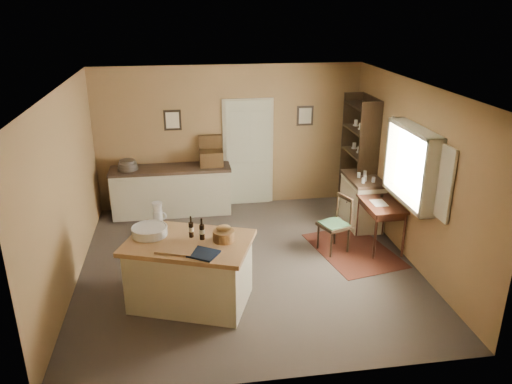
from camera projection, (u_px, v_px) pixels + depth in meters
ground at (248, 264)px, 7.63m from camera, size 5.00×5.00×0.00m
wall_back at (230, 137)px, 9.45m from camera, size 5.00×0.10×2.70m
wall_front at (282, 269)px, 4.84m from camera, size 5.00×0.10×2.70m
wall_left at (66, 191)px, 6.80m from camera, size 0.10×5.00×2.70m
wall_right at (412, 173)px, 7.50m from camera, size 0.10×5.00×2.70m
ceiling at (247, 87)px, 6.66m from camera, size 5.00×5.00×0.00m
door at (248, 152)px, 9.58m from camera, size 0.97×0.06×2.11m
framed_prints at (240, 118)px, 9.33m from camera, size 2.82×0.02×0.38m
window at (414, 165)px, 7.23m from camera, size 0.25×1.99×1.12m
work_island at (189, 270)px, 6.53m from camera, size 1.83×1.51×1.20m
sideboard at (172, 189)px, 9.33m from camera, size 2.21×0.63×1.18m
rug at (353, 250)px, 8.06m from camera, size 1.39×1.78×0.01m
writing_desk at (381, 208)px, 7.97m from camera, size 0.55×0.90×0.82m
desk_chair at (334, 225)px, 7.90m from camera, size 0.54×0.54×0.90m
right_cabinet at (362, 201)px, 8.83m from camera, size 0.54×0.97×0.99m
shelving_unit at (361, 156)px, 9.19m from camera, size 0.37×0.98×2.19m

